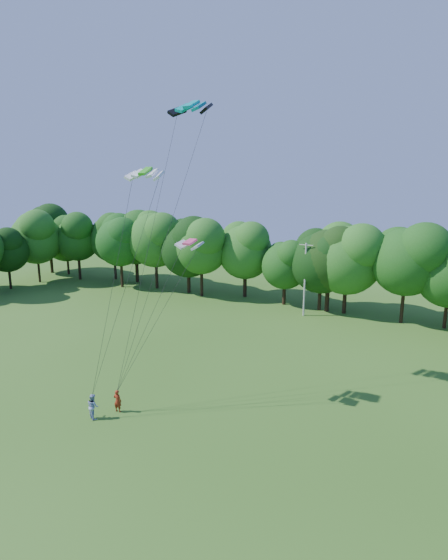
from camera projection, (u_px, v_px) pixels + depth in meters
The scene contains 9 objects.
ground at pixel (82, 455), 25.39m from camera, with size 160.00×160.00×0.00m, color #305E19.
utility_pole at pixel (305, 279), 51.29m from camera, with size 1.74×0.32×8.73m.
kite_flyer_left at pixel (118, 401), 30.04m from camera, with size 0.59×0.39×1.61m, color maroon.
kite_flyer_right at pixel (93, 406), 29.21m from camera, with size 0.84×0.65×1.73m, color #98A6D3.
kite_teal at pixel (191, 104), 31.35m from camera, with size 3.20×1.45×0.77m.
kite_green at pixel (145, 171), 28.88m from camera, with size 2.65×1.41×0.60m.
kite_pink at pixel (190, 242), 29.22m from camera, with size 1.93×1.01×0.37m.
tree_back_west at pixel (120, 240), 65.19m from camera, with size 7.89×7.89×11.47m.
tree_back_center at pixel (330, 251), 52.40m from camera, with size 8.31×8.31×12.09m.
Camera 1 is at (18.08, -15.86, 15.42)m, focal length 28.00 mm.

